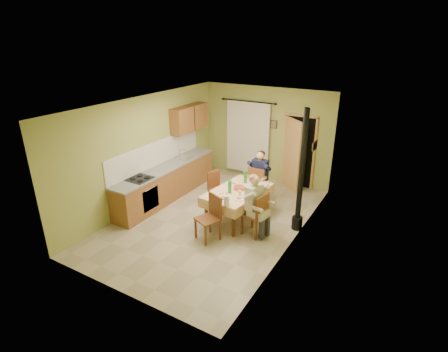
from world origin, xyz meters
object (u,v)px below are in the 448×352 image
Objects in this scene: chair_far at (258,192)px; man_right at (255,198)px; dining_table at (238,204)px; stove_flue at (300,188)px; chair_right at (255,222)px; chair_left at (218,197)px; man_far at (259,171)px; chair_near at (208,227)px.

man_right reaches higher than chair_far.
dining_table is 1.57m from stove_flue.
chair_right is at bearing -27.03° from dining_table.
man_far reaches higher than chair_left.
chair_far is 1.62m from chair_right.
stove_flue is (1.35, -0.82, 0.15)m from man_far.
stove_flue reaches higher than chair_left.
chair_right is at bearing -90.00° from man_right.
chair_right reaches higher than chair_left.
man_right is (1.39, -0.73, 0.59)m from chair_left.
man_right is at bearing -27.44° from dining_table.
man_far is at bearing 90.00° from chair_far.
man_far is (0.00, 0.02, 0.59)m from chair_far.
chair_near is at bearing 142.30° from man_right.
stove_flue is (0.74, 0.70, 0.73)m from chair_right.
chair_right is 0.59m from man_right.
man_far is 1.00× the size of man_right.
dining_table is 1.80× the size of chair_near.
chair_near is at bearing -90.45° from dining_table.
man_far is at bearing 148.90° from stove_flue.
chair_left is at bearing 73.74° from man_right.
chair_left is at bearing -135.17° from chair_far.
chair_right is (0.61, -1.50, -0.00)m from chair_far.
stove_flue reaches higher than dining_table.
chair_right is 1.26m from stove_flue.
dining_table is 1.80× the size of chair_right.
man_right is at bearing -67.78° from chair_far.
dining_table is 0.65× the size of stove_flue.
chair_near and chair_right have the same top height.
chair_near reaches higher than dining_table.
dining_table is 1.31× the size of man_far.
stove_flue reaches higher than chair_right.
chair_right is at bearing -67.55° from man_far.
dining_table is 1.12m from chair_near.
stove_flue is at bearing 16.85° from dining_table.
chair_far is 1.02× the size of chair_right.
man_far is (0.05, 1.09, 0.50)m from dining_table.
chair_near is (-0.18, -2.17, -0.00)m from chair_far.
chair_near is at bearing -94.22° from chair_far.
man_right reaches higher than chair_near.
dining_table is 1.92× the size of chair_left.
chair_far is 1.08× the size of chair_left.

